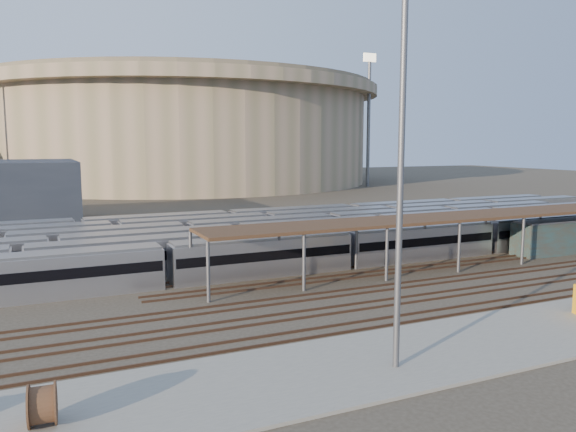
{
  "coord_description": "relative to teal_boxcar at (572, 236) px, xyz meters",
  "views": [
    {
      "loc": [
        -20.44,
        -41.43,
        12.79
      ],
      "look_at": [
        3.93,
        12.0,
        5.11
      ],
      "focal_mm": 35.0,
      "sensor_mm": 36.0,
      "label": 1
    }
  ],
  "objects": [
    {
      "name": "empty_tracks",
      "position": [
        -37.09,
        -9.0,
        -1.77
      ],
      "size": [
        170.0,
        9.62,
        0.18
      ],
      "color": "#4C3323",
      "rests_on": "ground"
    },
    {
      "name": "ground",
      "position": [
        -37.09,
        -4.0,
        -1.86
      ],
      "size": [
        420.0,
        420.0,
        0.0
      ],
      "primitive_type": "plane",
      "color": "#383026",
      "rests_on": "ground"
    },
    {
      "name": "teal_boxcar",
      "position": [
        0.0,
        0.0,
        0.0
      ],
      "size": [
        16.08,
        3.66,
        3.73
      ],
      "primitive_type": "cube",
      "rotation": [
        0.0,
        0.0,
        -0.04
      ],
      "color": "#1D444A",
      "rests_on": "ground"
    },
    {
      "name": "floodlight_3",
      "position": [
        -47.09,
        156.0,
        18.78
      ],
      "size": [
        4.0,
        1.0,
        38.4
      ],
      "color": "#5B5C60",
      "rests_on": "ground"
    },
    {
      "name": "apron",
      "position": [
        -42.09,
        -19.0,
        -1.76
      ],
      "size": [
        50.0,
        9.0,
        0.2
      ],
      "primitive_type": "cube",
      "color": "gray",
      "rests_on": "ground"
    },
    {
      "name": "subway_trains",
      "position": [
        -38.5,
        14.5,
        -0.06
      ],
      "size": [
        128.68,
        23.9,
        3.6
      ],
      "color": "#B2B1B6",
      "rests_on": "ground"
    },
    {
      "name": "stadium",
      "position": [
        -12.09,
        136.0,
        14.61
      ],
      "size": [
        124.0,
        124.0,
        32.5
      ],
      "color": "gray",
      "rests_on": "ground"
    },
    {
      "name": "floodlight_2",
      "position": [
        32.91,
        96.0,
        18.78
      ],
      "size": [
        4.0,
        1.0,
        38.4
      ],
      "color": "#5B5C60",
      "rests_on": "ground"
    },
    {
      "name": "yard_light_pole",
      "position": [
        -39.34,
        -20.27,
        9.77
      ],
      "size": [
        0.82,
        0.36,
        22.7
      ],
      "color": "#5B5C60",
      "rests_on": "apron"
    },
    {
      "name": "inspection_shed",
      "position": [
        -15.09,
        0.0,
        3.12
      ],
      "size": [
        60.3,
        6.0,
        5.3
      ],
      "color": "#5B5C60",
      "rests_on": "ground"
    },
    {
      "name": "cable_reel_east",
      "position": [
        -57.67,
        -19.29,
        -0.67
      ],
      "size": [
        1.23,
        2.05,
        1.98
      ],
      "primitive_type": "cylinder",
      "rotation": [
        0.0,
        1.57,
        -0.07
      ],
      "color": "brown",
      "rests_on": "apron"
    }
  ]
}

